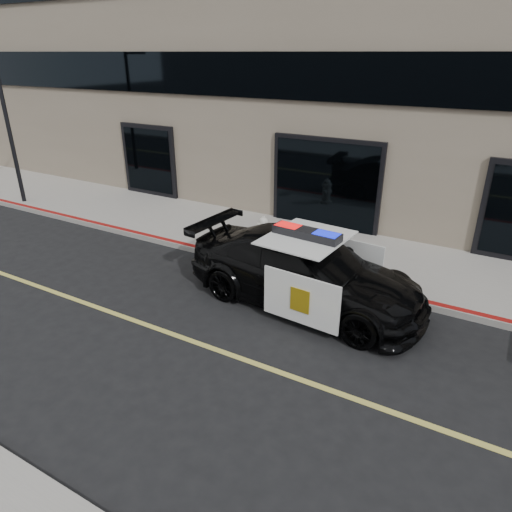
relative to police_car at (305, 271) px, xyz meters
The scene contains 6 objects.
ground 2.60m from the police_car, 98.28° to the right, with size 120.00×120.00×0.00m, color black.
sidewalk_n 2.91m from the police_car, 97.29° to the left, with size 60.00×3.50×0.15m, color gray.
building_n 9.59m from the police_car, 92.54° to the left, with size 60.00×7.00×12.00m, color #756856.
police_car is the anchor object (origin of this frame).
fire_hydrant 2.98m from the police_car, 136.62° to the left, with size 0.40×0.56×0.89m.
street_light 12.12m from the police_car, behind, with size 0.14×1.28×5.05m.
Camera 1 is at (3.84, -5.82, 5.14)m, focal length 32.00 mm.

